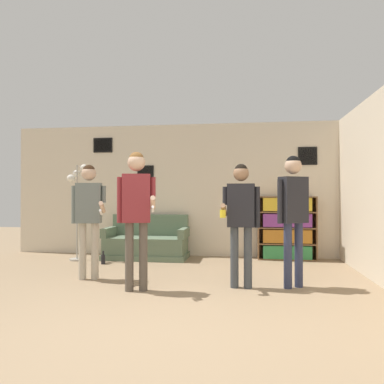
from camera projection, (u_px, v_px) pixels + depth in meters
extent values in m
plane|color=#937A5B|center=(144.00, 331.00, 3.43)|extent=(20.00, 20.00, 0.00)
cube|color=beige|center=(199.00, 190.00, 7.67)|extent=(7.88, 0.06, 2.70)
cube|color=black|center=(103.00, 145.00, 7.92)|extent=(0.41, 0.02, 0.31)
cube|color=#B2B2BC|center=(103.00, 145.00, 7.91)|extent=(0.37, 0.01, 0.26)
cube|color=black|center=(146.00, 174.00, 7.79)|extent=(0.35, 0.02, 0.36)
cube|color=gray|center=(145.00, 174.00, 7.78)|extent=(0.30, 0.01, 0.31)
cube|color=black|center=(308.00, 156.00, 7.34)|extent=(0.37, 0.02, 0.35)
cube|color=beige|center=(308.00, 156.00, 7.33)|extent=(0.32, 0.01, 0.31)
cube|color=beige|center=(380.00, 187.00, 5.15)|extent=(0.06, 6.64, 2.70)
cube|color=#5B7056|center=(146.00, 256.00, 7.33)|extent=(1.62, 0.80, 0.10)
cube|color=#5B7056|center=(146.00, 245.00, 7.33)|extent=(1.56, 0.74, 0.32)
cube|color=#5B7056|center=(150.00, 225.00, 7.66)|extent=(1.56, 0.14, 0.42)
cube|color=#5B7056|center=(110.00, 232.00, 7.44)|extent=(0.12, 0.74, 0.18)
cube|color=#5B7056|center=(184.00, 233.00, 7.23)|extent=(0.12, 0.74, 0.18)
cube|color=brown|center=(258.00, 228.00, 7.28)|extent=(0.02, 0.30, 1.22)
cube|color=brown|center=(316.00, 228.00, 7.13)|extent=(0.02, 0.30, 1.22)
cube|color=brown|center=(286.00, 227.00, 7.35)|extent=(1.10, 0.01, 1.22)
cube|color=brown|center=(287.00, 259.00, 7.20)|extent=(1.06, 0.30, 0.02)
cube|color=brown|center=(287.00, 197.00, 7.21)|extent=(1.06, 0.30, 0.02)
cube|color=brown|center=(287.00, 244.00, 7.20)|extent=(1.06, 0.30, 0.02)
cube|color=brown|center=(287.00, 228.00, 7.21)|extent=(1.06, 0.30, 0.02)
cube|color=brown|center=(287.00, 212.00, 7.21)|extent=(1.06, 0.30, 0.02)
cube|color=#338447|center=(287.00, 252.00, 7.19)|extent=(0.91, 0.26, 0.25)
cube|color=#B77023|center=(287.00, 236.00, 7.20)|extent=(0.91, 0.26, 0.25)
cube|color=#7F3889|center=(287.00, 220.00, 7.20)|extent=(0.91, 0.26, 0.25)
cube|color=gold|center=(287.00, 204.00, 7.20)|extent=(0.91, 0.26, 0.25)
cylinder|color=#ADA89E|center=(77.00, 259.00, 7.14)|extent=(0.28, 0.28, 0.03)
cylinder|color=#ADA89E|center=(77.00, 212.00, 7.15)|extent=(0.03, 0.03, 1.79)
cylinder|color=#ADA89E|center=(81.00, 167.00, 7.15)|extent=(0.02, 0.16, 0.02)
sphere|color=white|center=(84.00, 168.00, 7.14)|extent=(0.15, 0.15, 0.15)
cylinder|color=#ADA89E|center=(77.00, 172.00, 7.22)|extent=(0.15, 0.09, 0.02)
sphere|color=white|center=(77.00, 174.00, 7.28)|extent=(0.15, 0.15, 0.15)
cylinder|color=#ADA89E|center=(74.00, 177.00, 7.10)|extent=(0.15, 0.09, 0.02)
sphere|color=white|center=(71.00, 178.00, 7.04)|extent=(0.15, 0.15, 0.15)
cylinder|color=#B7AD99|center=(82.00, 251.00, 5.51)|extent=(0.11, 0.11, 0.83)
cylinder|color=#B7AD99|center=(95.00, 251.00, 5.53)|extent=(0.11, 0.11, 0.83)
cube|color=slate|center=(89.00, 203.00, 5.53)|extent=(0.40, 0.28, 0.59)
sphere|color=#D1A889|center=(89.00, 173.00, 5.53)|extent=(0.22, 0.22, 0.22)
sphere|color=#382314|center=(89.00, 171.00, 5.53)|extent=(0.18, 0.18, 0.18)
cylinder|color=slate|center=(104.00, 194.00, 5.55)|extent=(0.07, 0.07, 0.25)
cylinder|color=#D1A889|center=(102.00, 207.00, 5.41)|extent=(0.13, 0.31, 0.19)
cylinder|color=white|center=(101.00, 212.00, 5.27)|extent=(0.07, 0.15, 0.09)
cylinder|color=slate|center=(74.00, 205.00, 5.51)|extent=(0.07, 0.07, 0.56)
cylinder|color=brown|center=(129.00, 257.00, 4.85)|extent=(0.11, 0.11, 0.89)
cylinder|color=brown|center=(143.00, 256.00, 4.86)|extent=(0.11, 0.11, 0.89)
cube|color=maroon|center=(136.00, 198.00, 4.86)|extent=(0.40, 0.28, 0.63)
sphere|color=#D1A889|center=(136.00, 162.00, 4.87)|extent=(0.23, 0.23, 0.23)
sphere|color=brown|center=(136.00, 159.00, 4.87)|extent=(0.20, 0.20, 0.20)
cylinder|color=maroon|center=(153.00, 187.00, 4.88)|extent=(0.07, 0.07, 0.27)
cylinder|color=#D1A889|center=(153.00, 203.00, 4.74)|extent=(0.14, 0.33, 0.19)
cylinder|color=white|center=(153.00, 209.00, 4.59)|extent=(0.07, 0.15, 0.09)
cylinder|color=maroon|center=(120.00, 200.00, 4.84)|extent=(0.07, 0.07, 0.59)
cylinder|color=#3D4247|center=(234.00, 257.00, 5.03)|extent=(0.11, 0.11, 0.82)
cylinder|color=#3D4247|center=(248.00, 258.00, 4.99)|extent=(0.11, 0.11, 0.82)
cube|color=#232328|center=(241.00, 205.00, 5.01)|extent=(0.37, 0.22, 0.58)
sphere|color=#997051|center=(241.00, 173.00, 5.02)|extent=(0.21, 0.21, 0.21)
sphere|color=black|center=(241.00, 171.00, 5.02)|extent=(0.18, 0.18, 0.18)
cylinder|color=#232328|center=(257.00, 207.00, 4.97)|extent=(0.07, 0.07, 0.55)
cylinder|color=#232328|center=(225.00, 196.00, 5.06)|extent=(0.07, 0.07, 0.25)
cylinder|color=#997051|center=(224.00, 210.00, 4.92)|extent=(0.08, 0.30, 0.18)
cylinder|color=yellow|center=(223.00, 214.00, 4.79)|extent=(0.08, 0.08, 0.10)
cylinder|color=#2D334C|center=(288.00, 256.00, 4.99)|extent=(0.11, 0.11, 0.87)
cylinder|color=#2D334C|center=(299.00, 255.00, 5.06)|extent=(0.11, 0.11, 0.87)
cube|color=#232328|center=(293.00, 200.00, 5.03)|extent=(0.41, 0.36, 0.62)
sphere|color=#D1A889|center=(293.00, 166.00, 5.03)|extent=(0.23, 0.23, 0.23)
sphere|color=black|center=(293.00, 163.00, 5.03)|extent=(0.19, 0.19, 0.19)
cylinder|color=#232328|center=(306.00, 201.00, 5.11)|extent=(0.07, 0.07, 0.58)
cylinder|color=#232328|center=(280.00, 201.00, 4.94)|extent=(0.07, 0.07, 0.58)
cylinder|color=black|center=(103.00, 259.00, 6.72)|extent=(0.07, 0.07, 0.17)
cylinder|color=black|center=(103.00, 253.00, 6.72)|extent=(0.03, 0.03, 0.07)
cylinder|color=yellow|center=(285.00, 194.00, 7.22)|extent=(0.08, 0.08, 0.10)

